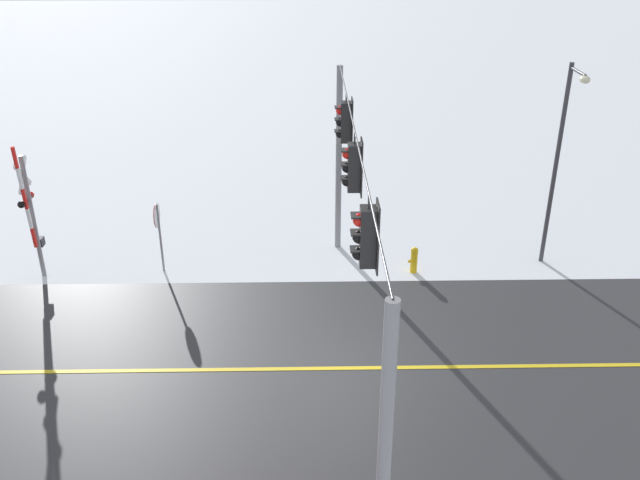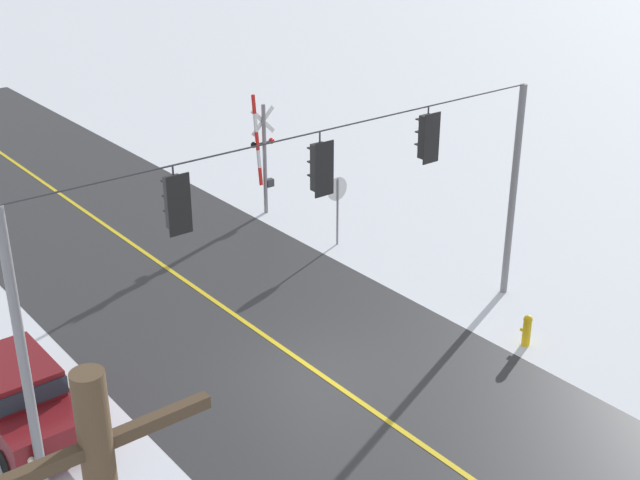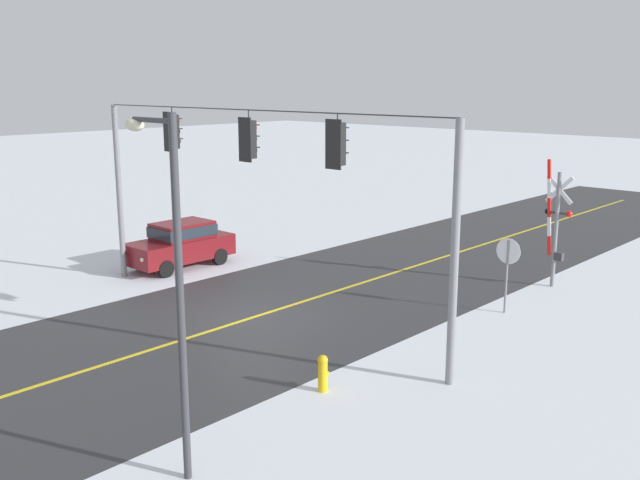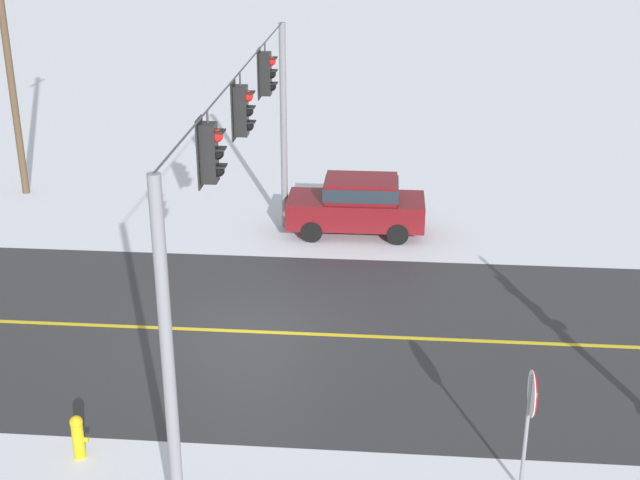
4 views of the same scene
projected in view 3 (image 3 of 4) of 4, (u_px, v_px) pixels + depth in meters
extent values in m
plane|color=silver|center=(252.00, 318.00, 21.48)|extent=(160.00, 160.00, 0.00)
cube|color=#303033|center=(66.00, 377.00, 17.18)|extent=(9.00, 80.00, 0.01)
cube|color=gold|center=(66.00, 377.00, 17.18)|extent=(0.14, 72.00, 0.01)
cylinder|color=gray|center=(455.00, 256.00, 16.15)|extent=(0.20, 0.20, 6.20)
cylinder|color=gray|center=(119.00, 193.00, 25.45)|extent=(0.20, 0.20, 6.20)
cylinder|color=#38383D|center=(247.00, 110.00, 20.13)|extent=(14.00, 0.04, 0.04)
cylinder|color=#38383D|center=(338.00, 118.00, 17.88)|extent=(0.04, 0.04, 0.23)
cube|color=black|center=(337.00, 144.00, 18.02)|extent=(0.34, 0.28, 1.08)
cube|color=black|center=(333.00, 144.00, 17.90)|extent=(0.52, 0.03, 1.26)
sphere|color=red|center=(341.00, 131.00, 18.06)|extent=(0.24, 0.24, 0.24)
cube|color=black|center=(343.00, 128.00, 18.09)|extent=(0.26, 0.16, 0.03)
sphere|color=black|center=(341.00, 144.00, 18.13)|extent=(0.24, 0.24, 0.24)
cube|color=black|center=(343.00, 140.00, 18.16)|extent=(0.26, 0.16, 0.03)
sphere|color=black|center=(341.00, 156.00, 18.20)|extent=(0.24, 0.24, 0.24)
cube|color=black|center=(343.00, 153.00, 18.23)|extent=(0.26, 0.16, 0.03)
cylinder|color=#38383D|center=(249.00, 115.00, 20.12)|extent=(0.04, 0.04, 0.29)
cube|color=black|center=(249.00, 139.00, 20.27)|extent=(0.34, 0.28, 1.08)
cube|color=black|center=(245.00, 140.00, 20.15)|extent=(0.52, 0.03, 1.26)
sphere|color=red|center=(253.00, 128.00, 20.31)|extent=(0.24, 0.24, 0.24)
cube|color=black|center=(255.00, 125.00, 20.34)|extent=(0.26, 0.16, 0.03)
sphere|color=black|center=(253.00, 139.00, 20.38)|extent=(0.24, 0.24, 0.24)
cube|color=black|center=(255.00, 136.00, 20.41)|extent=(0.26, 0.16, 0.03)
sphere|color=black|center=(253.00, 150.00, 20.44)|extent=(0.24, 0.24, 0.24)
cube|color=black|center=(255.00, 147.00, 20.48)|extent=(0.26, 0.16, 0.03)
cylinder|color=#38383D|center=(172.00, 111.00, 22.55)|extent=(0.04, 0.04, 0.24)
cube|color=black|center=(173.00, 132.00, 22.69)|extent=(0.34, 0.28, 1.08)
cube|color=black|center=(169.00, 132.00, 22.57)|extent=(0.52, 0.03, 1.26)
sphere|color=red|center=(176.00, 121.00, 22.73)|extent=(0.24, 0.24, 0.24)
cube|color=black|center=(178.00, 119.00, 22.76)|extent=(0.26, 0.16, 0.03)
sphere|color=black|center=(177.00, 131.00, 22.80)|extent=(0.24, 0.24, 0.24)
cube|color=black|center=(178.00, 129.00, 22.83)|extent=(0.26, 0.16, 0.03)
sphere|color=black|center=(177.00, 141.00, 22.86)|extent=(0.24, 0.24, 0.24)
cube|color=black|center=(179.00, 139.00, 22.90)|extent=(0.26, 0.16, 0.03)
cylinder|color=gray|center=(506.00, 277.00, 21.75)|extent=(0.07, 0.07, 2.30)
cylinder|color=#B71414|center=(509.00, 251.00, 21.60)|extent=(0.76, 0.03, 0.76)
cylinder|color=white|center=(508.00, 251.00, 21.59)|extent=(0.80, 0.02, 0.80)
cylinder|color=gray|center=(556.00, 230.00, 24.41)|extent=(0.14, 0.14, 4.00)
cube|color=white|center=(559.00, 190.00, 24.14)|extent=(0.98, 0.04, 0.98)
cube|color=white|center=(559.00, 190.00, 24.14)|extent=(0.98, 0.04, 0.98)
cube|color=#38383D|center=(558.00, 213.00, 24.31)|extent=(0.80, 0.06, 0.08)
sphere|color=red|center=(569.00, 214.00, 24.10)|extent=(0.22, 0.22, 0.22)
sphere|color=black|center=(548.00, 211.00, 24.60)|extent=(0.22, 0.22, 0.22)
cube|color=red|center=(549.00, 245.00, 24.67)|extent=(0.15, 0.08, 0.67)
cube|color=white|center=(549.00, 227.00, 24.55)|extent=(0.15, 0.08, 0.67)
cube|color=red|center=(549.00, 208.00, 24.44)|extent=(0.15, 0.08, 0.67)
cube|color=white|center=(549.00, 188.00, 24.33)|extent=(0.15, 0.08, 0.67)
cube|color=red|center=(549.00, 169.00, 24.22)|extent=(0.15, 0.08, 0.67)
cube|color=#38383D|center=(559.00, 256.00, 24.48)|extent=(0.28, 0.20, 0.28)
cube|color=maroon|center=(180.00, 249.00, 27.26)|extent=(1.79, 4.11, 0.80)
cube|color=maroon|center=(182.00, 230.00, 27.22)|extent=(1.51, 2.14, 0.64)
cube|color=#232D38|center=(182.00, 230.00, 27.22)|extent=(1.54, 2.22, 0.40)
sphere|color=#EFEACC|center=(142.00, 260.00, 25.39)|extent=(0.16, 0.16, 0.16)
sphere|color=#EFEACC|center=(125.00, 255.00, 26.14)|extent=(0.16, 0.16, 0.16)
cylinder|color=black|center=(165.00, 269.00, 25.91)|extent=(0.22, 0.64, 0.64)
cylinder|color=black|center=(140.00, 261.00, 26.96)|extent=(0.22, 0.64, 0.64)
cylinder|color=black|center=(220.00, 256.00, 27.74)|extent=(0.22, 0.64, 0.64)
cylinder|color=black|center=(194.00, 250.00, 28.79)|extent=(0.22, 0.64, 0.64)
cylinder|color=#38383D|center=(180.00, 305.00, 12.12)|extent=(0.14, 0.14, 6.50)
cylinder|color=#38383D|center=(153.00, 120.00, 11.81)|extent=(1.10, 0.09, 0.09)
ellipsoid|color=beige|center=(134.00, 125.00, 12.20)|extent=(0.44, 0.28, 0.22)
cylinder|color=gold|center=(323.00, 377.00, 16.33)|extent=(0.22, 0.22, 0.70)
sphere|color=gold|center=(323.00, 360.00, 16.24)|extent=(0.24, 0.24, 0.24)
cylinder|color=gold|center=(327.00, 374.00, 16.43)|extent=(0.09, 0.10, 0.09)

